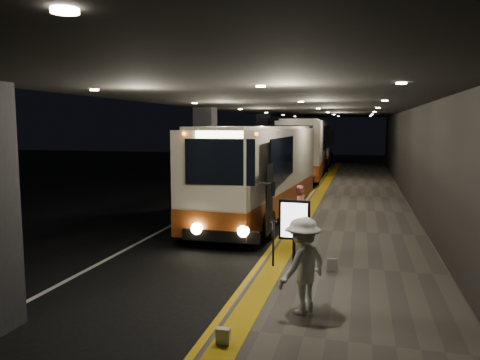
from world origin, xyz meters
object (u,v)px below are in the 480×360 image
at_px(bag_polka, 332,265).
at_px(stanchion_post, 273,244).
at_px(coach_third, 318,147).
at_px(info_sign, 294,221).
at_px(bag_plain, 223,336).
at_px(coach_main, 261,175).
at_px(passenger_boarding, 301,209).
at_px(passenger_waiting_white, 303,265).
at_px(coach_second, 305,151).

relative_size(bag_polka, stanchion_post, 0.27).
height_order(coach_third, bag_polka, coach_third).
relative_size(bag_polka, info_sign, 0.18).
xyz_separation_m(bag_polka, bag_plain, (-1.46, -4.34, -0.01)).
height_order(bag_polka, stanchion_post, stanchion_post).
xyz_separation_m(coach_main, passenger_boarding, (1.99, -3.07, -0.74)).
bearing_deg(passenger_waiting_white, coach_second, -140.61).
bearing_deg(coach_third, coach_main, -91.91).
distance_m(coach_main, bag_polka, 7.70).
distance_m(coach_main, passenger_waiting_white, 9.99).
distance_m(passenger_boarding, passenger_waiting_white, 6.53).
relative_size(coach_third, info_sign, 6.72).
height_order(coach_second, bag_plain, coach_second).
bearing_deg(coach_third, passenger_boarding, -88.01).
bearing_deg(bag_plain, bag_polka, 71.46).
distance_m(coach_third, bag_polka, 33.11).
xyz_separation_m(passenger_waiting_white, bag_plain, (-1.07, -1.64, -0.77)).
height_order(passenger_waiting_white, bag_polka, passenger_waiting_white).
xyz_separation_m(bag_polka, stanchion_post, (-1.45, -0.01, 0.42)).
bearing_deg(passenger_boarding, info_sign, -152.39).
height_order(coach_main, info_sign, coach_main).
xyz_separation_m(info_sign, stanchion_post, (-0.48, -0.29, -0.54)).
distance_m(bag_plain, stanchion_post, 4.36).
bearing_deg(stanchion_post, coach_second, 94.63).
bearing_deg(coach_main, coach_third, 94.02).
height_order(coach_second, passenger_waiting_white, coach_second).
xyz_separation_m(coach_main, bag_plain, (1.77, -11.19, -1.40)).
bearing_deg(bag_polka, passenger_boarding, 108.14).
xyz_separation_m(passenger_boarding, info_sign, (0.27, -3.49, 0.32)).
bearing_deg(info_sign, passenger_boarding, 97.99).
relative_size(bag_plain, stanchion_post, 0.24).
xyz_separation_m(bag_plain, stanchion_post, (0.01, 4.33, 0.43)).
distance_m(passenger_boarding, info_sign, 3.51).
distance_m(coach_main, passenger_boarding, 3.74).
xyz_separation_m(coach_third, info_sign, (2.33, -32.63, -0.40)).
relative_size(coach_second, stanchion_post, 10.98).
relative_size(coach_main, bag_polka, 37.34).
xyz_separation_m(coach_third, stanchion_post, (1.85, -32.92, -0.94)).
height_order(bag_polka, bag_plain, bag_polka).
xyz_separation_m(coach_third, bag_plain, (1.85, -37.26, -1.37)).
relative_size(passenger_boarding, bag_plain, 5.70).
relative_size(coach_second, bag_polka, 41.24).
bearing_deg(bag_polka, bag_plain, -108.54).
bearing_deg(coach_third, stanchion_post, -88.84).
xyz_separation_m(passenger_boarding, passenger_waiting_white, (0.85, -6.48, 0.12)).
distance_m(coach_main, bag_plain, 11.42).
bearing_deg(stanchion_post, bag_polka, 0.30).
height_order(coach_main, coach_third, coach_main).
xyz_separation_m(coach_main, coach_third, (-0.07, 26.07, -0.02)).
bearing_deg(coach_third, coach_second, -91.57).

